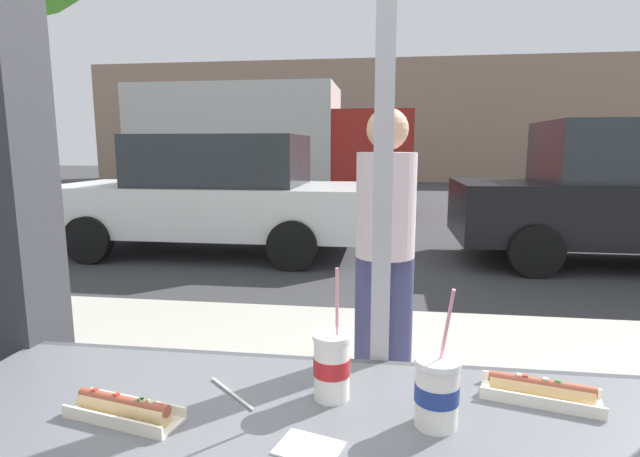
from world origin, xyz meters
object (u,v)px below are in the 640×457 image
soda_cup_right (437,391)px  pedestrian (385,239)px  hotdog_tray_near (124,408)px  parked_car_white (215,194)px  soda_cup_left (332,365)px  parked_car_black (630,194)px  box_truck (267,144)px  hotdog_tray_far (540,390)px

soda_cup_right → pedestrian: pedestrian is taller
hotdog_tray_near → parked_car_white: size_ratio=0.06×
soda_cup_right → soda_cup_left: bearing=159.8°
soda_cup_left → soda_cup_right: size_ratio=1.03×
soda_cup_left → hotdog_tray_near: 0.46m
soda_cup_left → parked_car_black: parked_car_black is taller
parked_car_black → box_truck: 7.68m
soda_cup_right → hotdog_tray_far: bearing=29.5°
hotdog_tray_far → pedestrian: pedestrian is taller
hotdog_tray_far → parked_car_white: (-2.86, 5.81, -0.13)m
soda_cup_left → box_truck: size_ratio=0.05×
parked_car_white → hotdog_tray_near: bearing=-71.9°
hotdog_tray_near → hotdog_tray_far: (0.90, 0.20, -0.00)m
soda_cup_right → hotdog_tray_near: bearing=-174.4°
soda_cup_right → parked_car_black: (3.04, 5.95, -0.11)m
soda_cup_right → box_truck: (-2.98, 10.67, 0.56)m
hotdog_tray_near → box_truck: size_ratio=0.04×
soda_cup_right → hotdog_tray_far: size_ratio=1.10×
parked_car_black → pedestrian: (-3.16, -4.27, 0.12)m
soda_cup_left → box_truck: (-2.76, 10.59, 0.56)m
soda_cup_left → soda_cup_right: soda_cup_left is taller
soda_cup_right → pedestrian: 1.68m
soda_cup_left → soda_cup_right: bearing=-20.2°
soda_cup_left → box_truck: 10.95m
box_truck → pedestrian: (2.87, -9.00, -0.56)m
parked_car_white → pedestrian: size_ratio=2.75×
soda_cup_right → parked_car_black: parked_car_black is taller
parked_car_white → pedestrian: pedestrian is taller
soda_cup_left → hotdog_tray_far: (0.48, 0.06, -0.06)m
hotdog_tray_near → parked_car_black: bearing=58.4°
hotdog_tray_near → parked_car_white: 6.32m
soda_cup_left → hotdog_tray_far: soda_cup_left is taller
soda_cup_left → pedestrian: bearing=86.0°
soda_cup_left → box_truck: bearing=104.6°
hotdog_tray_near → parked_car_white: bearing=108.1°
soda_cup_right → parked_car_black: size_ratio=0.07×
parked_car_black → hotdog_tray_far: bearing=-115.7°
soda_cup_right → box_truck: 11.09m
hotdog_tray_far → parked_car_black: 6.44m
parked_car_black → box_truck: bearing=141.9°
pedestrian → soda_cup_left: bearing=-94.0°
parked_car_white → soda_cup_right: bearing=-66.2°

